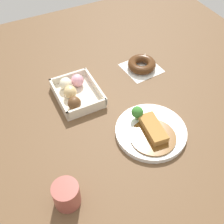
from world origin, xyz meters
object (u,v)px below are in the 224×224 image
Objects in this scene: curry_plate at (151,131)px; coffee_mug at (66,195)px; donut_box at (75,92)px; chocolate_ring_donut at (142,65)px.

coffee_mug is (0.10, -0.33, 0.02)m from curry_plate.
curry_plate reaches higher than donut_box.
curry_plate reaches higher than chocolate_ring_donut.
donut_box is at bearing 155.55° from coffee_mug.
chocolate_ring_donut is at bearing 154.39° from curry_plate.
donut_box reaches higher than chocolate_ring_donut.
coffee_mug is at bearing -24.45° from donut_box.
coffee_mug is at bearing -73.09° from curry_plate.
coffee_mug is at bearing -49.45° from chocolate_ring_donut.
coffee_mug reaches higher than chocolate_ring_donut.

